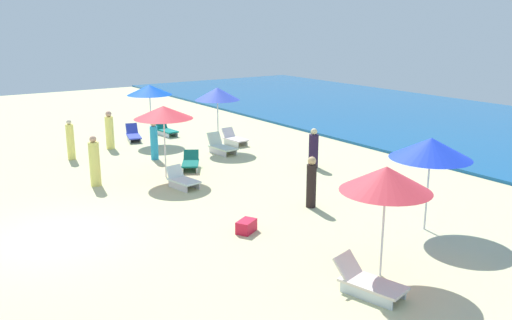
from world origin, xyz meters
TOP-DOWN VIEW (x-y plane):
  - ground_plane at (0.00, 0.00)m, footprint 60.00×60.00m
  - umbrella_0 at (6.22, 5.42)m, footprint 1.96×1.96m
  - lounge_chair_0_0 at (6.64, 4.60)m, footprint 1.58×0.99m
  - umbrella_1 at (-9.17, 6.76)m, footprint 2.02×2.02m
  - lounge_chair_1_0 at (-10.14, 7.93)m, footprint 1.44×0.67m
  - lounge_chair_1_1 at (-9.99, 6.19)m, footprint 1.61×0.91m
  - umbrella_2 at (-3.44, 4.79)m, footprint 2.06×2.06m
  - lounge_chair_2_0 at (-3.95, 6.05)m, footprint 1.40×1.16m
  - lounge_chair_2_1 at (-2.03, 4.74)m, footprint 1.28×0.80m
  - umbrella_4 at (-6.23, 8.59)m, footprint 1.91×1.91m
  - lounge_chair_4_0 at (-5.46, 8.28)m, footprint 1.49×0.75m
  - lounge_chair_4_1 at (-6.56, 9.62)m, footprint 1.34×0.72m
  - umbrella_5 at (4.98, 8.44)m, footprint 2.12×2.12m
  - beachgoer_0 at (-7.99, 2.77)m, footprint 0.42×0.42m
  - beachgoer_1 at (-3.90, 2.42)m, footprint 0.39×0.39m
  - beachgoer_2 at (-8.91, 4.71)m, footprint 0.46×0.46m
  - beachgoer_3 at (-6.09, 5.54)m, footprint 0.32×0.32m
  - beachgoer_4 at (-1.54, 10.02)m, footprint 0.51×0.51m
  - beachgoer_5 at (1.89, 7.05)m, footprint 0.32×0.32m
  - cooler_box_0 at (2.47, 4.36)m, footprint 0.60×0.68m

SIDE VIEW (x-z plane):
  - ground_plane at x=0.00m, z-range 0.00..0.00m
  - cooler_box_0 at x=2.47m, z-range 0.00..0.33m
  - lounge_chair_1_1 at x=-9.99m, z-range -0.11..0.58m
  - lounge_chair_2_0 at x=-3.95m, z-range -0.06..0.56m
  - lounge_chair_1_0 at x=-10.14m, z-range -0.11..0.63m
  - lounge_chair_0_0 at x=6.64m, z-range -0.09..0.61m
  - lounge_chair_2_1 at x=-2.03m, z-range -0.08..0.61m
  - lounge_chair_4_1 at x=-6.56m, z-range -0.08..0.61m
  - lounge_chair_4_0 at x=-5.46m, z-range -0.12..0.70m
  - beachgoer_4 at x=-1.54m, z-range -0.06..1.46m
  - beachgoer_3 at x=-6.09m, z-range -0.04..1.54m
  - beachgoer_5 at x=1.89m, z-range -0.03..1.54m
  - beachgoer_0 at x=-7.99m, z-range -0.05..1.57m
  - beachgoer_2 at x=-8.91m, z-range -0.05..1.62m
  - beachgoer_1 at x=-3.90m, z-range -0.06..1.67m
  - umbrella_0 at x=6.22m, z-range 0.97..3.46m
  - umbrella_5 at x=4.98m, z-range 0.98..3.49m
  - umbrella_2 at x=-3.44m, z-range 1.06..3.65m
  - umbrella_1 at x=-9.17m, z-range 1.08..3.71m
  - umbrella_4 at x=-6.23m, z-range 1.07..3.75m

